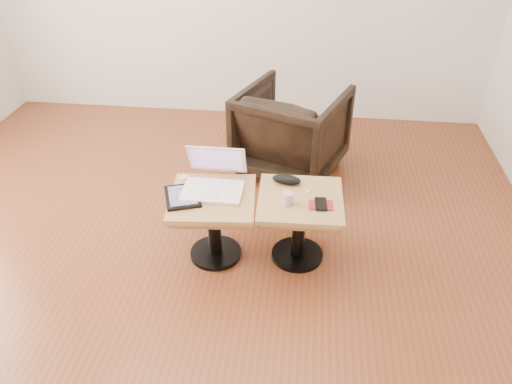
# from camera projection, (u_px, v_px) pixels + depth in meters

# --- Properties ---
(room_shell) EXTENTS (4.52, 4.52, 2.71)m
(room_shell) POSITION_uv_depth(u_px,v_px,m) (170.00, 50.00, 2.32)
(room_shell) COLOR brown
(room_shell) RESTS_ON ground
(side_table_left) EXTENTS (0.53, 0.53, 0.45)m
(side_table_left) POSITION_uv_depth(u_px,v_px,m) (213.00, 212.00, 2.98)
(side_table_left) COLOR black
(side_table_left) RESTS_ON ground
(side_table_right) EXTENTS (0.51, 0.51, 0.45)m
(side_table_right) POSITION_uv_depth(u_px,v_px,m) (300.00, 213.00, 2.97)
(side_table_right) COLOR black
(side_table_right) RESTS_ON ground
(laptop) EXTENTS (0.36, 0.35, 0.24)m
(laptop) POSITION_uv_depth(u_px,v_px,m) (214.00, 181.00, 2.97)
(laptop) COLOR white
(laptop) RESTS_ON side_table_left
(tablet) EXTENTS (0.27, 0.30, 0.02)m
(tablet) POSITION_uv_depth(u_px,v_px,m) (183.00, 196.00, 2.90)
(tablet) COLOR black
(tablet) RESTS_ON side_table_left
(charging_adapter) EXTENTS (0.05, 0.05, 0.02)m
(charging_adapter) POSITION_uv_depth(u_px,v_px,m) (184.00, 178.00, 3.06)
(charging_adapter) COLOR white
(charging_adapter) RESTS_ON side_table_left
(glasses_case) EXTENTS (0.19, 0.10, 0.06)m
(glasses_case) POSITION_uv_depth(u_px,v_px,m) (287.00, 179.00, 3.02)
(glasses_case) COLOR black
(glasses_case) RESTS_ON side_table_right
(striped_cup) EXTENTS (0.07, 0.07, 0.08)m
(striped_cup) POSITION_uv_depth(u_px,v_px,m) (287.00, 199.00, 2.83)
(striped_cup) COLOR #BB4E77
(striped_cup) RESTS_ON side_table_right
(earbuds_tangle) EXTENTS (0.07, 0.05, 0.01)m
(earbuds_tangle) POSITION_uv_depth(u_px,v_px,m) (310.00, 190.00, 2.96)
(earbuds_tangle) COLOR white
(earbuds_tangle) RESTS_ON side_table_right
(phone_on_sleeve) EXTENTS (0.14, 0.13, 0.02)m
(phone_on_sleeve) POSITION_uv_depth(u_px,v_px,m) (321.00, 204.00, 2.84)
(phone_on_sleeve) COLOR maroon
(phone_on_sleeve) RESTS_ON side_table_right
(armchair) EXTENTS (0.95, 0.96, 0.68)m
(armchair) POSITION_uv_depth(u_px,v_px,m) (292.00, 131.00, 3.84)
(armchair) COLOR black
(armchair) RESTS_ON ground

